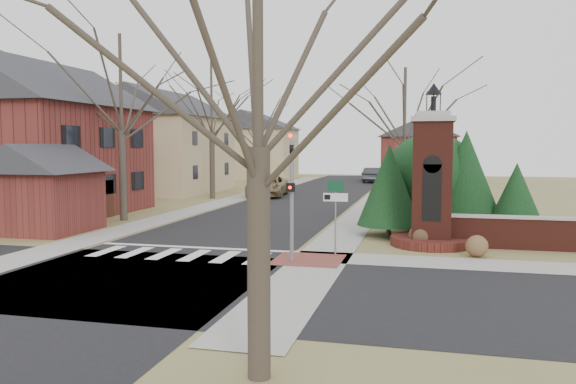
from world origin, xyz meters
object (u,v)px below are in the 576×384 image
(traffic_signal_pole, at_px, (292,187))
(pickup_truck, at_px, (268,186))
(sign_post, at_px, (335,203))
(distant_car, at_px, (374,175))
(brick_gate_monument, at_px, (432,192))

(traffic_signal_pole, relative_size, pickup_truck, 0.75)
(traffic_signal_pole, xyz_separation_m, sign_post, (1.29, 1.41, -0.64))
(traffic_signal_pole, xyz_separation_m, distant_car, (-1.05, 43.56, -1.77))
(traffic_signal_pole, relative_size, distant_car, 0.91)
(sign_post, relative_size, pickup_truck, 0.46)
(traffic_signal_pole, distance_m, brick_gate_monument, 6.47)
(distant_car, bearing_deg, pickup_truck, 76.75)
(brick_gate_monument, xyz_separation_m, distant_car, (-5.75, 39.14, -1.35))
(sign_post, bearing_deg, traffic_signal_pole, -132.43)
(traffic_signal_pole, bearing_deg, sign_post, 47.57)
(pickup_truck, xyz_separation_m, distant_car, (6.65, 19.38, -0.03))
(distant_car, bearing_deg, sign_post, 98.87)
(traffic_signal_pole, height_order, distant_car, traffic_signal_pole)
(traffic_signal_pole, distance_m, distant_car, 43.61)
(traffic_signal_pole, relative_size, brick_gate_monument, 0.69)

